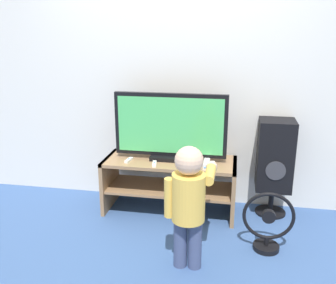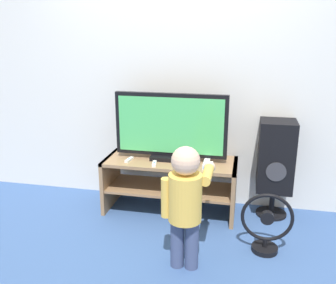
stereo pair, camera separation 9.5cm
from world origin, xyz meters
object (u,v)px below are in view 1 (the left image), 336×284
television (170,128)px  remote_primary (129,160)px  game_console (206,164)px  floor_fan (268,224)px  speaker_tower (275,157)px  remote_secondary (154,164)px  child (189,198)px

television → remote_primary: 0.50m
game_console → remote_primary: 0.73m
remote_primary → floor_fan: remote_primary is taller
speaker_tower → game_console: bearing=-159.3°
remote_secondary → television: bearing=58.0°
speaker_tower → remote_secondary: bearing=-165.3°
child → floor_fan: child is taller
television → speaker_tower: 1.01m
television → floor_fan: television is taller
floor_fan → speaker_tower: bearing=82.9°
remote_secondary → child: 0.80m
child → floor_fan: 0.76m
remote_primary → speaker_tower: size_ratio=0.14×
child → speaker_tower: bearing=55.3°
child → floor_fan: size_ratio=1.88×
remote_primary → child: child is taller
game_console → speaker_tower: 0.66m
game_console → remote_secondary: (-0.47, -0.05, -0.01)m
game_console → television: bearing=159.7°
television → speaker_tower: size_ratio=1.14×
remote_secondary → child: size_ratio=0.14×
floor_fan → television: bearing=148.1°
television → remote_secondary: size_ratio=7.86×
remote_primary → floor_fan: 1.37m
remote_secondary → floor_fan: (1.00, -0.37, -0.31)m
game_console → floor_fan: game_console is taller
speaker_tower → floor_fan: size_ratio=1.85×
television → floor_fan: (0.89, -0.55, -0.61)m
television → floor_fan: 1.21m
game_console → remote_primary: (-0.73, 0.00, -0.01)m
game_console → remote_secondary: game_console is taller
television → child: 0.97m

